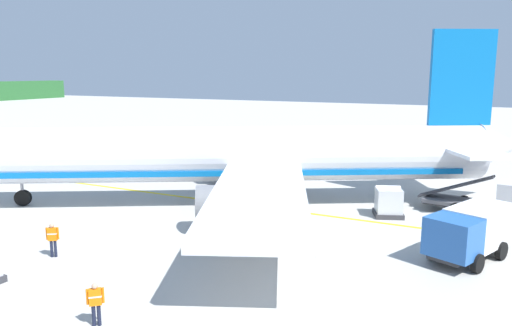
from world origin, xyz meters
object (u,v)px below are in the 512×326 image
service_truck_fuel (495,200)px  crew_loader_left (53,237)px  cargo_container_mid (388,202)px  service_truck_baggage (472,230)px  crew_marshaller (95,301)px  airliner_foreground (231,155)px

service_truck_fuel → crew_loader_left: size_ratio=3.94×
crew_loader_left → cargo_container_mid: bearing=-42.6°
service_truck_fuel → crew_loader_left: bearing=131.4°
service_truck_fuel → crew_loader_left: 25.90m
service_truck_fuel → service_truck_baggage: bearing=173.7°
service_truck_baggage → crew_loader_left: (-9.02, 18.52, -0.40)m
service_truck_fuel → cargo_container_mid: (-2.60, 6.03, -0.27)m
service_truck_baggage → cargo_container_mid: 7.56m
crew_marshaller → crew_loader_left: bearing=58.5°
crew_marshaller → service_truck_baggage: bearing=-41.5°
airliner_foreground → cargo_container_mid: 10.96m
service_truck_fuel → crew_marshaller: (-21.33, 12.57, -0.21)m
cargo_container_mid → crew_marshaller: (-18.73, 6.54, 0.06)m
airliner_foreground → service_truck_baggage: airliner_foreground is taller
service_truck_baggage → crew_loader_left: bearing=116.0°
service_truck_baggage → crew_loader_left: service_truck_baggage is taller
cargo_container_mid → crew_loader_left: size_ratio=1.30×
crew_marshaller → cargo_container_mid: bearing=-19.2°
cargo_container_mid → crew_marshaller: 19.84m
cargo_container_mid → service_truck_fuel: bearing=-66.7°
service_truck_fuel → service_truck_baggage: 8.17m
airliner_foreground → cargo_container_mid: bearing=-81.4°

